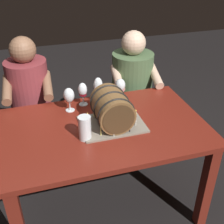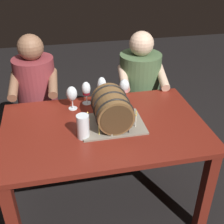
{
  "view_description": "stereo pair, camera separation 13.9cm",
  "coord_description": "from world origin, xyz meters",
  "px_view_note": "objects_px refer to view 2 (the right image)",
  "views": [
    {
      "loc": [
        -0.42,
        -1.55,
        1.82
      ],
      "look_at": [
        0.05,
        -0.0,
        0.83
      ],
      "focal_mm": 47.14,
      "sensor_mm": 36.0,
      "label": 1
    },
    {
      "loc": [
        -0.28,
        -1.58,
        1.82
      ],
      "look_at": [
        0.05,
        -0.0,
        0.83
      ],
      "focal_mm": 47.14,
      "sensor_mm": 36.0,
      "label": 2
    }
  ],
  "objects_px": {
    "beer_pint": "(83,128)",
    "person_seated_right": "(139,98)",
    "barrel_cake": "(112,110)",
    "wine_glass_white": "(102,86)",
    "dining_table": "(104,139)",
    "wine_glass_rose": "(124,86)",
    "wine_glass_red": "(86,90)",
    "wine_glass_empty": "(72,94)",
    "person_seated_left": "(39,108)"
  },
  "relations": [
    {
      "from": "beer_pint",
      "to": "person_seated_right",
      "type": "bearing_deg",
      "value": 52.4
    },
    {
      "from": "barrel_cake",
      "to": "person_seated_right",
      "type": "relative_size",
      "value": 0.36
    },
    {
      "from": "barrel_cake",
      "to": "wine_glass_white",
      "type": "distance_m",
      "value": 0.33
    },
    {
      "from": "dining_table",
      "to": "wine_glass_rose",
      "type": "xyz_separation_m",
      "value": [
        0.21,
        0.32,
        0.22
      ]
    },
    {
      "from": "wine_glass_rose",
      "to": "person_seated_right",
      "type": "height_order",
      "value": "person_seated_right"
    },
    {
      "from": "wine_glass_red",
      "to": "person_seated_right",
      "type": "distance_m",
      "value": 0.69
    },
    {
      "from": "dining_table",
      "to": "wine_glass_empty",
      "type": "xyz_separation_m",
      "value": [
        -0.18,
        0.27,
        0.23
      ]
    },
    {
      "from": "person_seated_left",
      "to": "person_seated_right",
      "type": "height_order",
      "value": "person_seated_left"
    },
    {
      "from": "beer_pint",
      "to": "wine_glass_empty",
      "type": "bearing_deg",
      "value": 95.0
    },
    {
      "from": "barrel_cake",
      "to": "person_seated_right",
      "type": "bearing_deg",
      "value": 59.81
    },
    {
      "from": "wine_glass_empty",
      "to": "person_seated_left",
      "type": "relative_size",
      "value": 0.15
    },
    {
      "from": "wine_glass_rose",
      "to": "beer_pint",
      "type": "height_order",
      "value": "wine_glass_rose"
    },
    {
      "from": "beer_pint",
      "to": "person_seated_right",
      "type": "xyz_separation_m",
      "value": [
        0.59,
        0.77,
        -0.26
      ]
    },
    {
      "from": "wine_glass_white",
      "to": "beer_pint",
      "type": "relative_size",
      "value": 1.27
    },
    {
      "from": "person_seated_right",
      "to": "beer_pint",
      "type": "bearing_deg",
      "value": -127.6
    },
    {
      "from": "wine_glass_red",
      "to": "person_seated_right",
      "type": "xyz_separation_m",
      "value": [
        0.52,
        0.35,
        -0.31
      ]
    },
    {
      "from": "wine_glass_empty",
      "to": "person_seated_right",
      "type": "relative_size",
      "value": 0.15
    },
    {
      "from": "wine_glass_rose",
      "to": "person_seated_right",
      "type": "bearing_deg",
      "value": 56.83
    },
    {
      "from": "wine_glass_white",
      "to": "person_seated_right",
      "type": "distance_m",
      "value": 0.62
    },
    {
      "from": "barrel_cake",
      "to": "wine_glass_white",
      "type": "xyz_separation_m",
      "value": [
        -0.01,
        0.33,
        0.01
      ]
    },
    {
      "from": "wine_glass_empty",
      "to": "person_seated_right",
      "type": "height_order",
      "value": "person_seated_right"
    },
    {
      "from": "dining_table",
      "to": "person_seated_right",
      "type": "relative_size",
      "value": 1.17
    },
    {
      "from": "wine_glass_red",
      "to": "beer_pint",
      "type": "xyz_separation_m",
      "value": [
        -0.08,
        -0.42,
        -0.04
      ]
    },
    {
      "from": "dining_table",
      "to": "barrel_cake",
      "type": "xyz_separation_m",
      "value": [
        0.05,
        -0.0,
        0.23
      ]
    },
    {
      "from": "wine_glass_white",
      "to": "person_seated_left",
      "type": "bearing_deg",
      "value": 144.77
    },
    {
      "from": "barrel_cake",
      "to": "person_seated_left",
      "type": "relative_size",
      "value": 0.35
    },
    {
      "from": "barrel_cake",
      "to": "wine_glass_rose",
      "type": "height_order",
      "value": "barrel_cake"
    },
    {
      "from": "dining_table",
      "to": "wine_glass_red",
      "type": "bearing_deg",
      "value": 102.51
    },
    {
      "from": "wine_glass_red",
      "to": "dining_table",
      "type": "bearing_deg",
      "value": -77.49
    },
    {
      "from": "person_seated_left",
      "to": "wine_glass_red",
      "type": "bearing_deg",
      "value": -43.1
    },
    {
      "from": "wine_glass_empty",
      "to": "person_seated_left",
      "type": "distance_m",
      "value": 0.58
    },
    {
      "from": "wine_glass_white",
      "to": "wine_glass_red",
      "type": "distance_m",
      "value": 0.12
    },
    {
      "from": "dining_table",
      "to": "person_seated_right",
      "type": "distance_m",
      "value": 0.81
    },
    {
      "from": "wine_glass_empty",
      "to": "beer_pint",
      "type": "relative_size",
      "value": 1.12
    },
    {
      "from": "wine_glass_white",
      "to": "person_seated_left",
      "type": "distance_m",
      "value": 0.68
    },
    {
      "from": "wine_glass_rose",
      "to": "wine_glass_white",
      "type": "height_order",
      "value": "wine_glass_white"
    },
    {
      "from": "wine_glass_red",
      "to": "beer_pint",
      "type": "height_order",
      "value": "wine_glass_red"
    },
    {
      "from": "dining_table",
      "to": "beer_pint",
      "type": "relative_size",
      "value": 8.52
    },
    {
      "from": "dining_table",
      "to": "wine_glass_white",
      "type": "distance_m",
      "value": 0.41
    },
    {
      "from": "wine_glass_white",
      "to": "person_seated_left",
      "type": "xyz_separation_m",
      "value": [
        -0.49,
        0.35,
        -0.33
      ]
    },
    {
      "from": "person_seated_left",
      "to": "barrel_cake",
      "type": "bearing_deg",
      "value": -53.5
    },
    {
      "from": "dining_table",
      "to": "wine_glass_red",
      "type": "xyz_separation_m",
      "value": [
        -0.07,
        0.32,
        0.23
      ]
    },
    {
      "from": "wine_glass_white",
      "to": "person_seated_left",
      "type": "relative_size",
      "value": 0.17
    },
    {
      "from": "person_seated_left",
      "to": "person_seated_right",
      "type": "relative_size",
      "value": 1.03
    },
    {
      "from": "dining_table",
      "to": "barrel_cake",
      "type": "distance_m",
      "value": 0.23
    },
    {
      "from": "wine_glass_empty",
      "to": "wine_glass_red",
      "type": "distance_m",
      "value": 0.12
    },
    {
      "from": "wine_glass_red",
      "to": "person_seated_left",
      "type": "bearing_deg",
      "value": 136.9
    },
    {
      "from": "person_seated_left",
      "to": "beer_pint",
      "type": "bearing_deg",
      "value": -68.98
    },
    {
      "from": "wine_glass_rose",
      "to": "person_seated_left",
      "type": "xyz_separation_m",
      "value": [
        -0.66,
        0.35,
        -0.31
      ]
    },
    {
      "from": "dining_table",
      "to": "wine_glass_rose",
      "type": "relative_size",
      "value": 7.89
    }
  ]
}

